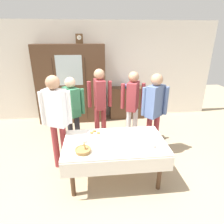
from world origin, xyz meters
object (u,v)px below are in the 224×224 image
(person_behind_table_left, at_px, (72,107))
(person_by_cabinet, at_px, (154,107))
(wall_cabinet, at_px, (71,85))
(tea_cup_back_edge, at_px, (152,146))
(tea_cup_far_right, at_px, (84,141))
(bread_basket, at_px, (83,150))
(tea_cup_near_right, at_px, (111,146))
(tea_cup_far_left, at_px, (136,140))
(spoon_mid_left, at_px, (107,138))
(book_stack, at_px, (127,86))
(spoon_near_left, at_px, (77,140))
(person_near_right_end, at_px, (133,101))
(spoon_front_edge, at_px, (124,138))
(bookshelf_low, at_px, (127,103))
(mantel_clock, at_px, (79,39))
(tea_cup_mid_right, at_px, (147,131))
(dining_table, at_px, (115,148))
(pastry_plate, at_px, (95,133))
(tea_cup_near_left, at_px, (139,134))
(person_beside_shelf, at_px, (100,99))
(person_behind_table_right, at_px, (56,114))

(person_behind_table_left, bearing_deg, person_by_cabinet, -11.99)
(wall_cabinet, bearing_deg, tea_cup_back_edge, -62.63)
(tea_cup_far_right, bearing_deg, bread_basket, -89.76)
(bread_basket, bearing_deg, tea_cup_near_right, 10.70)
(tea_cup_far_left, height_order, spoon_mid_left, tea_cup_far_left)
(book_stack, distance_m, spoon_near_left, 2.82)
(tea_cup_far_right, xyz_separation_m, person_near_right_end, (1.02, 1.15, 0.24))
(tea_cup_far_right, distance_m, spoon_mid_left, 0.39)
(person_near_right_end, bearing_deg, person_behind_table_left, -175.06)
(book_stack, xyz_separation_m, spoon_front_edge, (-0.51, -2.54, -0.25))
(bread_basket, height_order, person_near_right_end, person_near_right_end)
(bookshelf_low, bearing_deg, tea_cup_far_left, -97.08)
(mantel_clock, relative_size, tea_cup_far_left, 1.85)
(tea_cup_mid_right, height_order, tea_cup_near_right, same)
(tea_cup_mid_right, bearing_deg, tea_cup_back_edge, -95.62)
(tea_cup_far_left, height_order, person_near_right_end, person_near_right_end)
(tea_cup_mid_right, bearing_deg, spoon_front_edge, -158.52)
(person_by_cabinet, bearing_deg, tea_cup_near_right, -136.62)
(tea_cup_far_left, xyz_separation_m, tea_cup_near_right, (-0.42, -0.15, 0.00))
(dining_table, height_order, bread_basket, bread_basket)
(book_stack, height_order, tea_cup_back_edge, book_stack)
(tea_cup_far_right, relative_size, pastry_plate, 0.46)
(spoon_near_left, bearing_deg, person_near_right_end, 43.21)
(tea_cup_far_right, distance_m, pastry_plate, 0.33)
(tea_cup_near_left, height_order, person_near_right_end, person_near_right_end)
(person_beside_shelf, bearing_deg, tea_cup_far_right, -104.31)
(spoon_front_edge, bearing_deg, book_stack, 78.70)
(tea_cup_far_left, bearing_deg, mantel_clock, 110.27)
(dining_table, height_order, mantel_clock, mantel_clock)
(tea_cup_near_right, height_order, spoon_mid_left, tea_cup_near_right)
(dining_table, distance_m, person_beside_shelf, 1.37)
(book_stack, height_order, person_near_right_end, person_near_right_end)
(book_stack, xyz_separation_m, tea_cup_back_edge, (-0.12, -2.85, -0.22))
(tea_cup_far_right, xyz_separation_m, person_beside_shelf, (0.32, 1.25, 0.28))
(tea_cup_near_right, distance_m, person_near_right_end, 1.50)
(book_stack, relative_size, spoon_mid_left, 1.77)
(mantel_clock, bearing_deg, tea_cup_far_right, -87.38)
(person_behind_table_right, bearing_deg, spoon_mid_left, -20.99)
(pastry_plate, height_order, person_by_cabinet, person_by_cabinet)
(person_behind_table_right, height_order, person_beside_shelf, person_behind_table_right)
(tea_cup_near_left, relative_size, spoon_near_left, 1.09)
(tea_cup_near_right, relative_size, spoon_mid_left, 1.09)
(tea_cup_mid_right, height_order, tea_cup_back_edge, same)
(wall_cabinet, distance_m, pastry_plate, 2.37)
(wall_cabinet, xyz_separation_m, tea_cup_near_left, (1.34, -2.42, -0.31))
(person_behind_table_right, bearing_deg, bread_basket, -55.84)
(spoon_near_left, height_order, person_by_cabinet, person_by_cabinet)
(tea_cup_back_edge, bearing_deg, tea_cup_far_left, 133.78)
(person_near_right_end, xyz_separation_m, person_beside_shelf, (-0.70, 0.09, 0.04))
(spoon_mid_left, height_order, spoon_front_edge, same)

